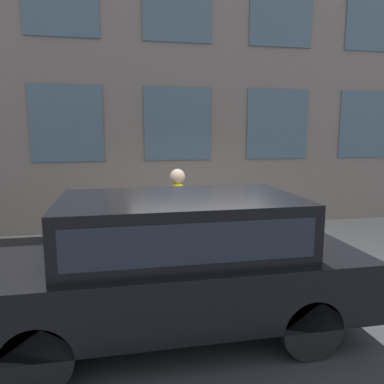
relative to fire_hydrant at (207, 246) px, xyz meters
name	(u,v)px	position (x,y,z in m)	size (l,w,h in m)	color
ground_plane	(209,285)	(-0.36, 0.04, -0.56)	(80.00, 80.00, 0.00)	#2D2D30
sidewalk	(191,251)	(1.24, 0.04, -0.48)	(3.19, 60.00, 0.16)	#9E9B93
building_facade	(176,41)	(2.99, 0.04, 4.05)	(0.33, 40.00, 9.24)	gray
fire_hydrant	(207,246)	(0.00, 0.00, 0.00)	(0.33, 0.44, 0.78)	gold
person	(178,206)	(0.50, 0.43, 0.63)	(0.41, 0.27, 1.70)	#232328
parked_truck_black_near	(175,256)	(-1.66, 0.81, 0.44)	(1.95, 4.64, 1.75)	black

